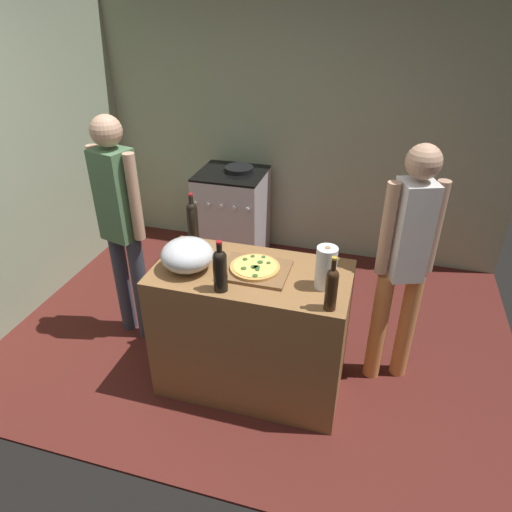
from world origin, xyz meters
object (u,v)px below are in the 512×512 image
object	(u,v)px
pizza	(255,267)
wine_bottle_amber	(220,268)
mixing_bowl	(187,255)
wine_bottle_dark	(332,287)
wine_bottle_green	(193,221)
stove	(233,216)
paper_towel_roll	(326,268)
person_in_red	(405,258)
person_in_stripes	(120,218)

from	to	relation	value
pizza	wine_bottle_amber	xyz separation A→B (m)	(-0.13, -0.23, 0.11)
mixing_bowl	wine_bottle_dark	distance (m)	0.89
wine_bottle_green	stove	distance (m)	1.49
paper_towel_roll	wine_bottle_dark	distance (m)	0.21
wine_bottle_green	person_in_red	size ratio (longest dim) A/B	0.21
pizza	mixing_bowl	xyz separation A→B (m)	(-0.39, -0.08, 0.06)
wine_bottle_dark	wine_bottle_green	xyz separation A→B (m)	(-0.96, 0.47, 0.02)
person_in_red	mixing_bowl	bearing A→B (deg)	-162.13
wine_bottle_dark	paper_towel_roll	bearing A→B (deg)	106.23
stove	person_in_stripes	bearing A→B (deg)	-105.19
pizza	wine_bottle_green	world-z (taller)	wine_bottle_green
paper_towel_roll	wine_bottle_amber	xyz separation A→B (m)	(-0.55, -0.19, 0.01)
mixing_bowl	person_in_red	xyz separation A→B (m)	(1.24, 0.40, -0.05)
paper_towel_roll	wine_bottle_dark	world-z (taller)	wine_bottle_dark
person_in_red	wine_bottle_amber	bearing A→B (deg)	-150.47
paper_towel_roll	wine_bottle_amber	world-z (taller)	wine_bottle_amber
paper_towel_roll	wine_bottle_green	world-z (taller)	wine_bottle_green
wine_bottle_amber	wine_bottle_green	bearing A→B (deg)	127.41
stove	person_in_stripes	size ratio (longest dim) A/B	0.55
paper_towel_roll	person_in_stripes	world-z (taller)	person_in_stripes
pizza	wine_bottle_amber	size ratio (longest dim) A/B	0.96
person_in_red	person_in_stripes	bearing A→B (deg)	-178.33
pizza	stove	bearing A→B (deg)	113.27
wine_bottle_amber	person_in_stripes	distance (m)	1.04
stove	person_in_red	world-z (taller)	person_in_red
pizza	wine_bottle_amber	distance (m)	0.29
pizza	person_in_stripes	world-z (taller)	person_in_stripes
paper_towel_roll	person_in_red	xyz separation A→B (m)	(0.43, 0.37, -0.08)
stove	wine_bottle_amber	bearing A→B (deg)	-73.12
paper_towel_roll	wine_bottle_dark	bearing A→B (deg)	-73.77
stove	mixing_bowl	bearing A→B (deg)	-80.16
wine_bottle_dark	stove	bearing A→B (deg)	122.41
mixing_bowl	paper_towel_roll	bearing A→B (deg)	2.41
mixing_bowl	pizza	bearing A→B (deg)	11.20
paper_towel_roll	wine_bottle_amber	distance (m)	0.58
wine_bottle_green	wine_bottle_amber	bearing A→B (deg)	-52.59
stove	person_in_red	distance (m)	2.04
mixing_bowl	wine_bottle_amber	world-z (taller)	wine_bottle_amber
mixing_bowl	stove	xyz separation A→B (m)	(-0.29, 1.66, -0.54)
person_in_stripes	pizza	bearing A→B (deg)	-14.51
paper_towel_roll	person_in_red	world-z (taller)	person_in_red
pizza	stove	world-z (taller)	pizza
wine_bottle_green	stove	bearing A→B (deg)	98.28
mixing_bowl	wine_bottle_amber	distance (m)	0.31
mixing_bowl	paper_towel_roll	xyz separation A→B (m)	(0.81, 0.03, 0.03)
pizza	mixing_bowl	world-z (taller)	mixing_bowl
mixing_bowl	person_in_red	distance (m)	1.31
mixing_bowl	person_in_red	world-z (taller)	person_in_red
mixing_bowl	stove	distance (m)	1.77
paper_towel_roll	wine_bottle_amber	bearing A→B (deg)	-161.02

